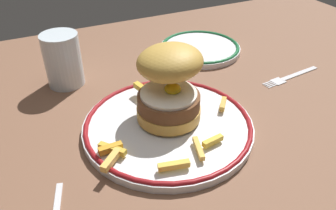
% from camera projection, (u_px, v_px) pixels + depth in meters
% --- Properties ---
extents(ground_plane, '(1.37, 1.01, 0.04)m').
position_uv_depth(ground_plane, '(193.00, 140.00, 0.54)').
color(ground_plane, brown).
extents(dinner_plate, '(0.27, 0.27, 0.02)m').
position_uv_depth(dinner_plate, '(168.00, 125.00, 0.53)').
color(dinner_plate, silver).
rests_on(dinner_plate, ground_plane).
extents(burger, '(0.15, 0.14, 0.11)m').
position_uv_depth(burger, '(169.00, 82.00, 0.51)').
color(burger, gold).
rests_on(burger, dinner_plate).
extents(fries_pile, '(0.24, 0.21, 0.02)m').
position_uv_depth(fries_pile, '(155.00, 131.00, 0.49)').
color(fries_pile, '#EBB34E').
rests_on(fries_pile, dinner_plate).
extents(water_glass, '(0.07, 0.07, 0.10)m').
position_uv_depth(water_glass, '(63.00, 63.00, 0.63)').
color(water_glass, silver).
rests_on(water_glass, ground_plane).
extents(side_plate, '(0.18, 0.18, 0.02)m').
position_uv_depth(side_plate, '(200.00, 48.00, 0.76)').
color(side_plate, silver).
rests_on(side_plate, ground_plane).
extents(fork, '(0.14, 0.03, 0.00)m').
position_uv_depth(fork, '(290.00, 76.00, 0.67)').
color(fork, silver).
rests_on(fork, ground_plane).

